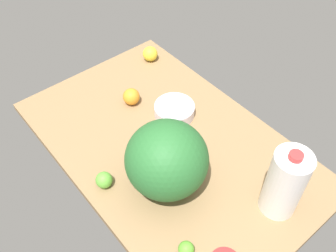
{
  "coord_description": "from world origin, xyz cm",
  "views": [
    {
      "loc": [
        72.99,
        -60.69,
        116.71
      ],
      "look_at": [
        0.0,
        0.0,
        13.0
      ],
      "focal_mm": 40.0,
      "sensor_mm": 36.0,
      "label": 1
    }
  ],
  "objects_px": {
    "mixing_bowl": "(174,110)",
    "orange_far_back": "(131,97)",
    "lemon_near_front": "(150,54)",
    "lime_beside_bowl": "(186,249)",
    "milk_jug": "(285,183)",
    "lime_loose": "(104,180)",
    "watermelon": "(167,160)"
  },
  "relations": [
    {
      "from": "lemon_near_front",
      "to": "orange_far_back",
      "type": "bearing_deg",
      "value": -52.89
    },
    {
      "from": "orange_far_back",
      "to": "milk_jug",
      "type": "bearing_deg",
      "value": 6.49
    },
    {
      "from": "lemon_near_front",
      "to": "lime_loose",
      "type": "bearing_deg",
      "value": -50.6
    },
    {
      "from": "watermelon",
      "to": "lime_beside_bowl",
      "type": "xyz_separation_m",
      "value": [
        0.24,
        -0.12,
        -0.11
      ]
    },
    {
      "from": "milk_jug",
      "to": "lime_loose",
      "type": "height_order",
      "value": "milk_jug"
    },
    {
      "from": "milk_jug",
      "to": "lime_loose",
      "type": "xyz_separation_m",
      "value": [
        -0.45,
        -0.41,
        -0.1
      ]
    },
    {
      "from": "lime_beside_bowl",
      "to": "lime_loose",
      "type": "bearing_deg",
      "value": -171.5
    },
    {
      "from": "mixing_bowl",
      "to": "lime_loose",
      "type": "distance_m",
      "value": 0.44
    },
    {
      "from": "milk_jug",
      "to": "lime_beside_bowl",
      "type": "bearing_deg",
      "value": -101.57
    },
    {
      "from": "watermelon",
      "to": "lemon_near_front",
      "type": "distance_m",
      "value": 0.73
    },
    {
      "from": "milk_jug",
      "to": "orange_far_back",
      "type": "xyz_separation_m",
      "value": [
        -0.73,
        -0.08,
        -0.1
      ]
    },
    {
      "from": "mixing_bowl",
      "to": "watermelon",
      "type": "relative_size",
      "value": 0.59
    },
    {
      "from": "milk_jug",
      "to": "lime_loose",
      "type": "relative_size",
      "value": 4.67
    },
    {
      "from": "milk_jug",
      "to": "orange_far_back",
      "type": "height_order",
      "value": "milk_jug"
    },
    {
      "from": "milk_jug",
      "to": "watermelon",
      "type": "height_order",
      "value": "milk_jug"
    },
    {
      "from": "mixing_bowl",
      "to": "lime_loose",
      "type": "bearing_deg",
      "value": -75.37
    },
    {
      "from": "milk_jug",
      "to": "orange_far_back",
      "type": "bearing_deg",
      "value": -173.51
    },
    {
      "from": "watermelon",
      "to": "milk_jug",
      "type": "bearing_deg",
      "value": 36.31
    },
    {
      "from": "mixing_bowl",
      "to": "lemon_near_front",
      "type": "xyz_separation_m",
      "value": [
        -0.36,
        0.15,
        0.01
      ]
    },
    {
      "from": "lime_beside_bowl",
      "to": "lemon_near_front",
      "type": "relative_size",
      "value": 0.7
    },
    {
      "from": "orange_far_back",
      "to": "lime_beside_bowl",
      "type": "bearing_deg",
      "value": -22.22
    },
    {
      "from": "watermelon",
      "to": "lime_loose",
      "type": "bearing_deg",
      "value": -127.02
    },
    {
      "from": "mixing_bowl",
      "to": "orange_far_back",
      "type": "bearing_deg",
      "value": -150.92
    },
    {
      "from": "watermelon",
      "to": "orange_far_back",
      "type": "height_order",
      "value": "watermelon"
    },
    {
      "from": "mixing_bowl",
      "to": "lime_loose",
      "type": "xyz_separation_m",
      "value": [
        0.11,
        -0.42,
        0.01
      ]
    },
    {
      "from": "watermelon",
      "to": "lemon_near_front",
      "type": "relative_size",
      "value": 3.95
    },
    {
      "from": "mixing_bowl",
      "to": "lime_beside_bowl",
      "type": "height_order",
      "value": "same"
    },
    {
      "from": "milk_jug",
      "to": "mixing_bowl",
      "type": "height_order",
      "value": "milk_jug"
    },
    {
      "from": "mixing_bowl",
      "to": "lime_beside_bowl",
      "type": "distance_m",
      "value": 0.61
    },
    {
      "from": "milk_jug",
      "to": "orange_far_back",
      "type": "relative_size",
      "value": 3.88
    },
    {
      "from": "mixing_bowl",
      "to": "orange_far_back",
      "type": "height_order",
      "value": "orange_far_back"
    },
    {
      "from": "mixing_bowl",
      "to": "watermelon",
      "type": "xyz_separation_m",
      "value": [
        0.24,
        -0.24,
        0.11
      ]
    }
  ]
}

